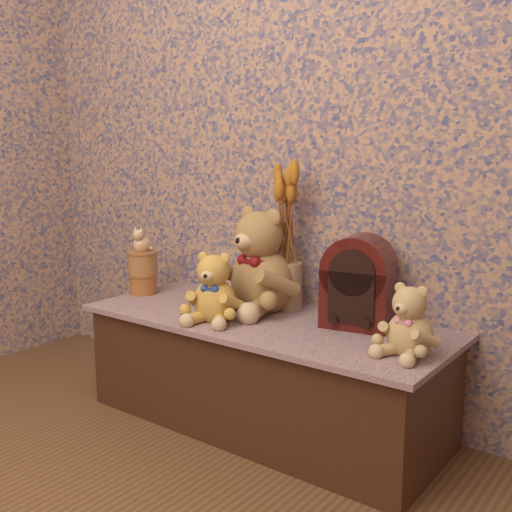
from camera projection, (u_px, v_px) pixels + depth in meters
The scene contains 10 objects.
display_shelf at pixel (264, 371), 2.26m from camera, with size 1.39×0.57×0.41m, color #3C457A.
teddy_large at pixel (262, 255), 2.31m from camera, with size 0.34×0.40×0.43m, color olive, non-canonical shape.
teddy_medium at pixel (215, 284), 2.17m from camera, with size 0.21×0.26×0.27m, color gold, non-canonical shape.
teddy_small at pixel (411, 317), 1.81m from camera, with size 0.19×0.22×0.24m, color tan, non-canonical shape.
cathedral_radio at pixel (359, 281), 2.10m from camera, with size 0.23×0.17×0.32m, color #3A0C0A, non-canonical shape.
ceramic_vase at pixel (288, 286), 2.34m from camera, with size 0.11×0.11×0.18m, color tan.
dried_stalks at pixel (289, 210), 2.29m from camera, with size 0.21×0.21×0.41m, color #B0671C, non-canonical shape.
biscuit_tin_lower at pixel (143, 284), 2.60m from camera, with size 0.12×0.12×0.09m, color #AF8633.
biscuit_tin_upper at pixel (143, 263), 2.58m from camera, with size 0.13×0.13×0.10m, color tan.
cat_figurine at pixel (142, 239), 2.56m from camera, with size 0.08×0.09×0.11m, color silver, non-canonical shape.
Camera 1 is at (1.27, -0.51, 1.03)m, focal length 42.26 mm.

